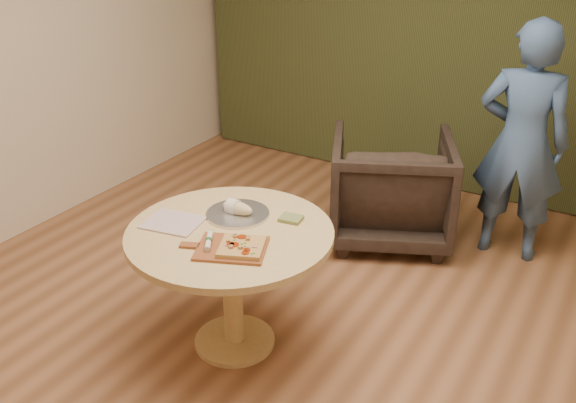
# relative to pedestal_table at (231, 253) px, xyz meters

# --- Properties ---
(room_shell) EXTENTS (5.04, 6.04, 2.84)m
(room_shell) POSITION_rel_pedestal_table_xyz_m (0.31, -0.09, 0.79)
(room_shell) COLOR #99623D
(room_shell) RESTS_ON ground
(curtain) EXTENTS (4.80, 0.14, 2.78)m
(curtain) POSITION_rel_pedestal_table_xyz_m (0.31, 2.81, 0.79)
(curtain) COLOR #2B3216
(curtain) RESTS_ON ground
(pedestal_table) EXTENTS (1.12, 1.12, 0.75)m
(pedestal_table) POSITION_rel_pedestal_table_xyz_m (0.00, 0.00, 0.00)
(pedestal_table) COLOR tan
(pedestal_table) RESTS_ON ground
(pizza_paddle) EXTENTS (0.47, 0.39, 0.01)m
(pizza_paddle) POSITION_rel_pedestal_table_xyz_m (0.12, -0.17, 0.15)
(pizza_paddle) COLOR brown
(pizza_paddle) RESTS_ON pedestal_table
(flatbread_pizza) EXTENTS (0.29, 0.29, 0.04)m
(flatbread_pizza) POSITION_rel_pedestal_table_xyz_m (0.18, -0.15, 0.17)
(flatbread_pizza) COLOR tan
(flatbread_pizza) RESTS_ON pizza_paddle
(cutlery_roll) EXTENTS (0.12, 0.18, 0.03)m
(cutlery_roll) POSITION_rel_pedestal_table_xyz_m (0.01, -0.19, 0.17)
(cutlery_roll) COLOR beige
(cutlery_roll) RESTS_ON pizza_paddle
(newspaper) EXTENTS (0.34, 0.30, 0.01)m
(newspaper) POSITION_rel_pedestal_table_xyz_m (-0.31, -0.09, 0.15)
(newspaper) COLOR silver
(newspaper) RESTS_ON pedestal_table
(serving_tray) EXTENTS (0.36, 0.36, 0.02)m
(serving_tray) POSITION_rel_pedestal_table_xyz_m (-0.07, 0.17, 0.15)
(serving_tray) COLOR silver
(serving_tray) RESTS_ON pedestal_table
(bread_roll) EXTENTS (0.19, 0.09, 0.09)m
(bread_roll) POSITION_rel_pedestal_table_xyz_m (-0.08, 0.17, 0.18)
(bread_roll) COLOR #CFB67E
(bread_roll) RESTS_ON serving_tray
(green_packet) EXTENTS (0.13, 0.12, 0.02)m
(green_packet) POSITION_rel_pedestal_table_xyz_m (0.22, 0.27, 0.15)
(green_packet) COLOR #505C29
(green_packet) RESTS_ON pedestal_table
(armchair) EXTENTS (1.12, 1.10, 0.89)m
(armchair) POSITION_rel_pedestal_table_xyz_m (0.27, 1.65, -0.16)
(armchair) COLOR black
(armchair) RESTS_ON ground
(person_standing) EXTENTS (0.65, 0.46, 1.69)m
(person_standing) POSITION_rel_pedestal_table_xyz_m (1.09, 1.89, 0.24)
(person_standing) COLOR #3B5881
(person_standing) RESTS_ON ground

